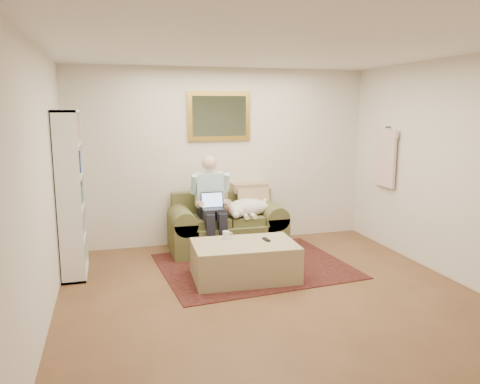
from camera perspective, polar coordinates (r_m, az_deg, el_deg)
name	(u,v)px	position (r m, az deg, el deg)	size (l,w,h in m)	color
room_shell	(270,177)	(4.97, 3.65, 1.84)	(4.51, 5.00, 2.61)	brown
rug	(254,266)	(6.13, 1.71, -8.97)	(2.33, 1.87, 0.01)	black
sofa	(227,230)	(6.76, -1.63, -4.70)	(1.62, 0.82, 0.97)	olive
seated_man	(212,206)	(6.47, -3.42, -1.74)	(0.53, 0.76, 1.36)	#8CC9D8
laptop	(213,205)	(6.41, -3.30, -1.56)	(0.31, 0.25, 0.23)	black
sleeping_dog	(248,207)	(6.68, 0.95, -1.89)	(0.67, 0.42, 0.25)	white
ottoman	(244,261)	(5.64, 0.55, -8.40)	(1.21, 0.77, 0.44)	tan
coffee_mug	(226,235)	(5.73, -1.70, -5.28)	(0.08, 0.08, 0.10)	white
tv_remote	(266,239)	(5.70, 3.21, -5.80)	(0.05, 0.15, 0.02)	black
bookshelf	(71,194)	(5.99, -19.94, -0.22)	(0.28, 0.80, 2.00)	white
wall_mirror	(219,116)	(6.94, -2.55, 9.22)	(0.94, 0.04, 0.72)	gold
hanging_shirt	(385,155)	(7.05, 17.29, 4.31)	(0.06, 0.52, 0.90)	beige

